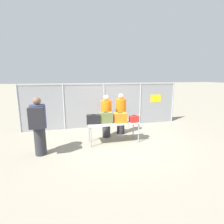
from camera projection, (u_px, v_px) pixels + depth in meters
The scene contains 11 objects.
ground_plane at pixel (117, 141), 6.80m from camera, with size 120.00×120.00×0.00m, color gray.
fence_section at pixel (105, 104), 8.62m from camera, with size 7.76×0.07×2.13m.
inspection_table at pixel (114, 124), 6.56m from camera, with size 1.93×0.67×0.76m.
suitcase_black at pixel (94, 119), 6.39m from camera, with size 0.52×0.28×0.36m.
suitcase_olive at pixel (106, 118), 6.52m from camera, with size 0.52×0.38×0.42m.
suitcase_orange at pixel (120, 118), 6.57m from camera, with size 0.48×0.39×0.39m.
suitcase_red at pixel (134, 119), 6.63m from camera, with size 0.34×0.27×0.27m.
traveler_hooded at pixel (38, 124), 5.37m from camera, with size 0.46×0.71×1.86m.
security_worker_near at pixel (106, 116), 7.10m from camera, with size 0.43×0.43×1.74m.
security_worker_far at pixel (121, 113), 7.50m from camera, with size 0.44×0.44×1.76m.
utility_trailer at pixel (120, 112), 10.25m from camera, with size 4.03×1.94×0.67m.
Camera 1 is at (-1.83, -6.17, 2.47)m, focal length 28.00 mm.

